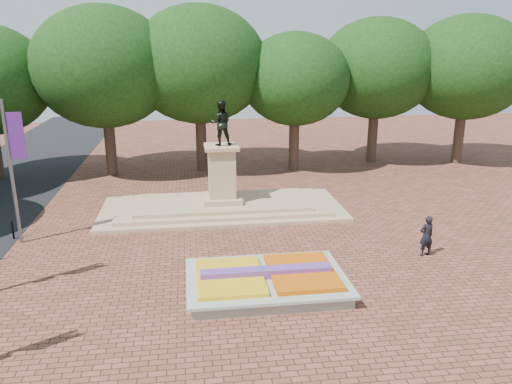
% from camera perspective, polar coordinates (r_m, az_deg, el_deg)
% --- Properties ---
extents(ground, '(90.00, 90.00, 0.00)m').
position_cam_1_polar(ground, '(21.95, -2.27, -8.80)').
color(ground, brown).
rests_on(ground, ground).
extents(flower_bed, '(6.30, 4.30, 0.91)m').
position_cam_1_polar(flower_bed, '(20.12, 1.26, -10.08)').
color(flower_bed, gray).
rests_on(flower_bed, ground).
extents(monument, '(14.00, 6.00, 6.40)m').
position_cam_1_polar(monument, '(29.08, -3.87, -0.48)').
color(monument, tan).
rests_on(monument, ground).
extents(tree_row_back, '(44.80, 8.80, 10.43)m').
position_cam_1_polar(tree_row_back, '(38.07, -1.60, 12.48)').
color(tree_row_back, '#33261C').
rests_on(tree_row_back, ground).
extents(pedestrian, '(0.77, 0.57, 1.93)m').
position_cam_1_polar(pedestrian, '(24.20, 18.90, -4.76)').
color(pedestrian, black).
rests_on(pedestrian, ground).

